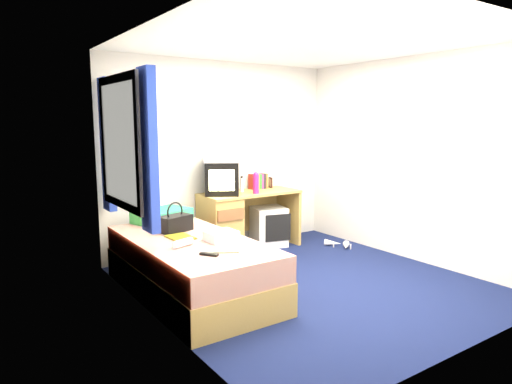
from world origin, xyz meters
TOP-DOWN VIEW (x-y plane):
  - ground at (0.00, 0.00)m, footprint 3.40×3.40m
  - room_shell at (0.00, 0.00)m, footprint 3.40×3.40m
  - bed at (-1.10, 0.43)m, footprint 1.01×2.00m
  - pillow at (-1.01, 1.31)m, footprint 0.70×0.56m
  - desk at (-0.03, 1.44)m, footprint 1.30×0.55m
  - storage_cube at (0.54, 1.42)m, footprint 0.50×0.50m
  - crt_tv at (-0.16, 1.44)m, footprint 0.54×0.53m
  - vcr at (-0.15, 1.44)m, footprint 0.53×0.49m
  - book_row at (0.50, 1.60)m, footprint 0.24×0.13m
  - picture_frame at (0.69, 1.59)m, footprint 0.06×0.12m
  - pink_water_bottle at (0.23, 1.27)m, footprint 0.10×0.10m
  - aerosol_can at (0.16, 1.48)m, footprint 0.06×0.06m
  - handbag at (-1.09, 0.80)m, footprint 0.37×0.27m
  - towel at (-0.88, 0.22)m, footprint 0.28×0.24m
  - magazine at (-1.16, 0.52)m, footprint 0.22×0.29m
  - water_bottle at (-1.27, 0.23)m, footprint 0.21×0.13m
  - colour_swatch_fan at (-1.04, -0.14)m, footprint 0.22×0.17m
  - remote_control at (-1.21, -0.14)m, footprint 0.13×0.16m
  - window_assembly at (-1.55, 0.90)m, footprint 0.11×1.42m
  - white_heels at (1.24, 0.79)m, footprint 0.25×0.43m

SIDE VIEW (x-z plane):
  - ground at x=0.00m, z-range 0.00..0.00m
  - white_heels at x=1.24m, z-range -0.01..0.09m
  - storage_cube at x=0.54m, z-range 0.00..0.52m
  - bed at x=-1.10m, z-range 0.00..0.54m
  - desk at x=-0.03m, z-range 0.03..0.78m
  - colour_swatch_fan at x=-1.04m, z-range 0.54..0.55m
  - magazine at x=-1.16m, z-range 0.54..0.55m
  - remote_control at x=-1.21m, z-range 0.54..0.56m
  - water_bottle at x=-1.27m, z-range 0.54..0.61m
  - towel at x=-0.88m, z-range 0.54..0.63m
  - pillow at x=-1.01m, z-range 0.54..0.67m
  - handbag at x=-1.09m, z-range 0.48..0.78m
  - picture_frame at x=0.69m, z-range 0.75..0.89m
  - aerosol_can at x=0.16m, z-range 0.75..0.93m
  - book_row at x=0.50m, z-range 0.75..0.95m
  - pink_water_bottle at x=0.23m, z-range 0.75..0.99m
  - crt_tv at x=-0.16m, z-range 0.75..1.15m
  - vcr at x=-0.15m, z-range 1.15..1.23m
  - window_assembly at x=-1.55m, z-range 0.72..2.12m
  - room_shell at x=0.00m, z-range -0.25..3.15m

